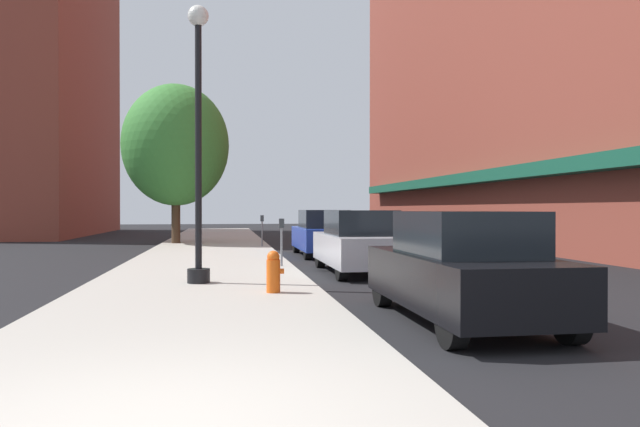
{
  "coord_description": "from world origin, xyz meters",
  "views": [
    {
      "loc": [
        0.52,
        -4.38,
        1.7
      ],
      "look_at": [
        4.82,
        22.45,
        1.49
      ],
      "focal_mm": 33.24,
      "sensor_mm": 36.0,
      "label": 1
    }
  ],
  "objects_px": {
    "car_blue": "(323,234)",
    "car_black": "(462,269)",
    "fire_hydrant": "(273,271)",
    "parking_meter_far": "(262,227)",
    "car_silver": "(359,243)",
    "parking_meter_near": "(282,236)",
    "tree_near": "(176,145)",
    "lamppost": "(198,138)"
  },
  "relations": [
    {
      "from": "fire_hydrant",
      "to": "parking_meter_near",
      "type": "height_order",
      "value": "parking_meter_near"
    },
    {
      "from": "car_silver",
      "to": "parking_meter_near",
      "type": "bearing_deg",
      "value": 152.32
    },
    {
      "from": "parking_meter_far",
      "to": "car_silver",
      "type": "relative_size",
      "value": 0.3
    },
    {
      "from": "lamppost",
      "to": "car_blue",
      "type": "height_order",
      "value": "lamppost"
    },
    {
      "from": "parking_meter_near",
      "to": "tree_near",
      "type": "relative_size",
      "value": 0.18
    },
    {
      "from": "car_black",
      "to": "car_blue",
      "type": "relative_size",
      "value": 1.0
    },
    {
      "from": "tree_near",
      "to": "car_blue",
      "type": "distance_m",
      "value": 9.78
    },
    {
      "from": "tree_near",
      "to": "car_silver",
      "type": "height_order",
      "value": "tree_near"
    },
    {
      "from": "parking_meter_near",
      "to": "car_silver",
      "type": "distance_m",
      "value": 2.23
    },
    {
      "from": "car_silver",
      "to": "car_blue",
      "type": "xyz_separation_m",
      "value": [
        0.0,
        5.83,
        0.0
      ]
    },
    {
      "from": "car_silver",
      "to": "lamppost",
      "type": "bearing_deg",
      "value": -148.59
    },
    {
      "from": "car_black",
      "to": "car_silver",
      "type": "xyz_separation_m",
      "value": [
        0.0,
        6.86,
        0.0
      ]
    },
    {
      "from": "lamppost",
      "to": "car_silver",
      "type": "xyz_separation_m",
      "value": [
        4.05,
        2.36,
        -2.39
      ]
    },
    {
      "from": "parking_meter_near",
      "to": "car_blue",
      "type": "bearing_deg",
      "value": 67.72
    },
    {
      "from": "lamppost",
      "to": "car_silver",
      "type": "distance_m",
      "value": 5.26
    },
    {
      "from": "parking_meter_near",
      "to": "car_blue",
      "type": "distance_m",
      "value": 5.15
    },
    {
      "from": "car_black",
      "to": "parking_meter_far",
      "type": "bearing_deg",
      "value": 94.49
    },
    {
      "from": "fire_hydrant",
      "to": "tree_near",
      "type": "height_order",
      "value": "tree_near"
    },
    {
      "from": "parking_meter_far",
      "to": "car_black",
      "type": "bearing_deg",
      "value": -83.34
    },
    {
      "from": "fire_hydrant",
      "to": "car_blue",
      "type": "distance_m",
      "value": 10.24
    },
    {
      "from": "car_blue",
      "to": "fire_hydrant",
      "type": "bearing_deg",
      "value": -105.09
    },
    {
      "from": "parking_meter_far",
      "to": "tree_near",
      "type": "height_order",
      "value": "tree_near"
    },
    {
      "from": "fire_hydrant",
      "to": "parking_meter_near",
      "type": "bearing_deg",
      "value": 82.95
    },
    {
      "from": "fire_hydrant",
      "to": "parking_meter_far",
      "type": "distance_m",
      "value": 13.94
    },
    {
      "from": "fire_hydrant",
      "to": "tree_near",
      "type": "bearing_deg",
      "value": 100.6
    },
    {
      "from": "car_black",
      "to": "car_blue",
      "type": "height_order",
      "value": "same"
    },
    {
      "from": "lamppost",
      "to": "parking_meter_far",
      "type": "bearing_deg",
      "value": 80.26
    },
    {
      "from": "car_blue",
      "to": "car_black",
      "type": "bearing_deg",
      "value": -90.45
    },
    {
      "from": "tree_near",
      "to": "car_blue",
      "type": "relative_size",
      "value": 1.7
    },
    {
      "from": "fire_hydrant",
      "to": "tree_near",
      "type": "relative_size",
      "value": 0.11
    },
    {
      "from": "fire_hydrant",
      "to": "tree_near",
      "type": "distance_m",
      "value": 17.62
    },
    {
      "from": "fire_hydrant",
      "to": "tree_near",
      "type": "xyz_separation_m",
      "value": [
        -3.15,
        16.84,
        4.11
      ]
    },
    {
      "from": "fire_hydrant",
      "to": "car_silver",
      "type": "bearing_deg",
      "value": 57.58
    },
    {
      "from": "lamppost",
      "to": "car_black",
      "type": "relative_size",
      "value": 1.37
    },
    {
      "from": "fire_hydrant",
      "to": "car_blue",
      "type": "relative_size",
      "value": 0.18
    },
    {
      "from": "parking_meter_near",
      "to": "parking_meter_far",
      "type": "relative_size",
      "value": 1.0
    },
    {
      "from": "lamppost",
      "to": "fire_hydrant",
      "type": "distance_m",
      "value": 3.5
    },
    {
      "from": "parking_meter_far",
      "to": "car_silver",
      "type": "xyz_separation_m",
      "value": [
        1.95,
        -9.84,
        -0.14
      ]
    },
    {
      "from": "fire_hydrant",
      "to": "lamppost",
      "type": "bearing_deg",
      "value": 130.46
    },
    {
      "from": "tree_near",
      "to": "car_black",
      "type": "distance_m",
      "value": 20.8
    },
    {
      "from": "car_blue",
      "to": "parking_meter_far",
      "type": "bearing_deg",
      "value": 115.48
    },
    {
      "from": "lamppost",
      "to": "parking_meter_near",
      "type": "height_order",
      "value": "lamppost"
    }
  ]
}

